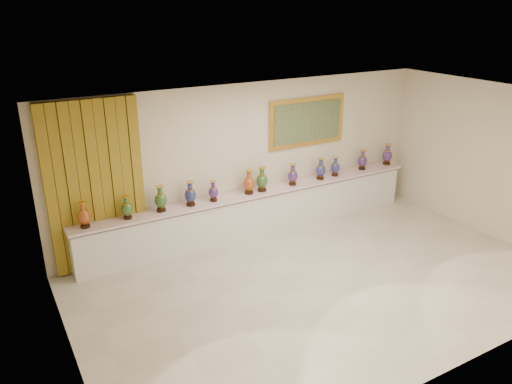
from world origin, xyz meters
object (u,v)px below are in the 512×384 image
counter (257,212)px  vase_1 (127,209)px  vase_0 (84,216)px  vase_2 (161,200)px

counter → vase_1: bearing=-178.9°
vase_0 → vase_1: size_ratio=1.08×
vase_0 → counter: bearing=0.9°
counter → vase_1: 2.68m
counter → vase_1: vase_1 is taller
counter → vase_2: (-1.98, -0.03, 0.68)m
counter → vase_0: bearing=-179.1°
vase_2 → vase_1: bearing=-178.2°
vase_0 → vase_2: vase_2 is taller
vase_0 → vase_2: size_ratio=0.93×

